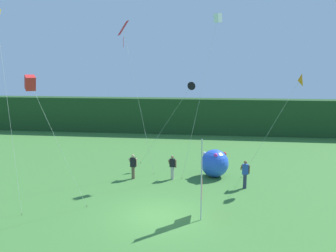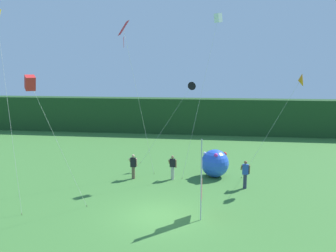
{
  "view_description": "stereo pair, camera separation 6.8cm",
  "coord_description": "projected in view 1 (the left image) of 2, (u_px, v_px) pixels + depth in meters",
  "views": [
    {
      "loc": [
        2.68,
        -16.41,
        7.24
      ],
      "look_at": [
        0.08,
        2.85,
        4.1
      ],
      "focal_mm": 37.67,
      "sensor_mm": 36.0,
      "label": 1
    },
    {
      "loc": [
        2.75,
        -16.4,
        7.24
      ],
      "look_at": [
        0.08,
        2.85,
        4.1
      ],
      "focal_mm": 37.67,
      "sensor_mm": 36.0,
      "label": 2
    }
  ],
  "objects": [
    {
      "name": "ground_plane",
      "position": [
        159.0,
        216.0,
        17.56
      ],
      "size": [
        120.0,
        120.0,
        0.0
      ],
      "primitive_type": "plane",
      "color": "#3D7533"
    },
    {
      "name": "distant_treeline",
      "position": [
        191.0,
        116.0,
        40.1
      ],
      "size": [
        80.0,
        2.4,
        3.97
      ],
      "primitive_type": "cube",
      "color": "#1E421E",
      "rests_on": "ground"
    },
    {
      "name": "banner_flag",
      "position": [
        202.0,
        180.0,
        17.1
      ],
      "size": [
        0.06,
        1.03,
        4.0
      ],
      "color": "#B7B7BC",
      "rests_on": "ground"
    },
    {
      "name": "person_near_banner",
      "position": [
        133.0,
        166.0,
        23.42
      ],
      "size": [
        0.55,
        0.48,
        1.66
      ],
      "color": "brown",
      "rests_on": "ground"
    },
    {
      "name": "person_mid_field",
      "position": [
        172.0,
        167.0,
        23.3
      ],
      "size": [
        0.55,
        0.48,
        1.62
      ],
      "color": "#B7B2A3",
      "rests_on": "ground"
    },
    {
      "name": "person_far_left",
      "position": [
        245.0,
        174.0,
        21.52
      ],
      "size": [
        0.55,
        0.48,
        1.74
      ],
      "color": "#2D334C",
      "rests_on": "ground"
    },
    {
      "name": "inflatable_balloon",
      "position": [
        215.0,
        163.0,
        23.84
      ],
      "size": [
        1.88,
        1.88,
        1.88
      ],
      "color": "blue",
      "rests_on": "ground"
    },
    {
      "name": "kite_red_diamond_0",
      "position": [
        125.0,
        35.0,
        23.19
      ],
      "size": [
        2.43,
        0.99,
        10.39
      ],
      "color": "brown",
      "rests_on": "ground"
    },
    {
      "name": "kite_black_delta_2",
      "position": [
        191.0,
        87.0,
        27.14
      ],
      "size": [
        4.2,
        1.46,
        6.29
      ],
      "color": "brown",
      "rests_on": "ground"
    },
    {
      "name": "kite_white_box_3",
      "position": [
        218.0,
        19.0,
        24.57
      ],
      "size": [
        2.49,
        3.44,
        11.11
      ],
      "color": "brown",
      "rests_on": "ground"
    },
    {
      "name": "kite_red_box_4",
      "position": [
        31.0,
        84.0,
        15.72
      ],
      "size": [
        1.91,
        2.62,
        7.0
      ],
      "color": "brown",
      "rests_on": "ground"
    },
    {
      "name": "kite_orange_delta_5",
      "position": [
        300.0,
        81.0,
        22.33
      ],
      "size": [
        3.76,
        0.9,
        6.98
      ],
      "color": "brown",
      "rests_on": "ground"
    }
  ]
}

